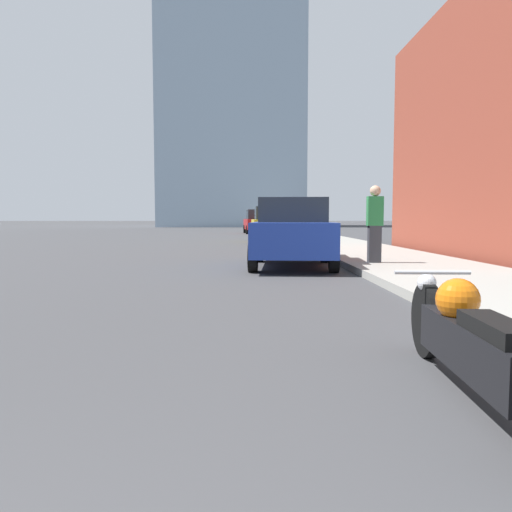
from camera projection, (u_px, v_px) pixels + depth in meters
sidewalk at (294, 232)px, 39.94m from camera, size 3.20×240.00×0.15m
distant_tower at (232, 50)px, 71.02m from camera, size 19.28×19.28×50.13m
motorcycle at (472, 341)px, 3.29m from camera, size 0.62×2.66×0.76m
parked_car_blue at (293, 232)px, 12.12m from camera, size 2.22×4.35×1.66m
parked_car_yellow at (271, 224)px, 24.88m from camera, size 2.00×4.44×1.75m
parked_car_red at (257, 222)px, 38.04m from camera, size 2.16×4.54×1.82m
pedestrian at (375, 223)px, 11.59m from camera, size 0.36×0.25×1.79m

